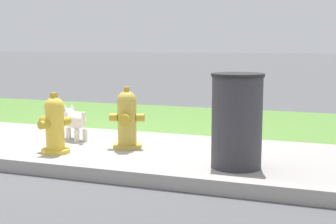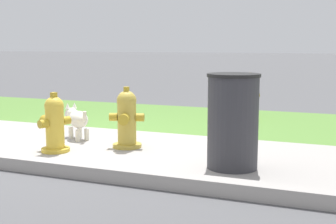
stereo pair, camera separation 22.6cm
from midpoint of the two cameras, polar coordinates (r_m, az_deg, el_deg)
The scene contains 9 objects.
ground_plane at distance 5.48m, azimuth -11.75°, elevation -4.12°, with size 120.00×120.00×0.00m, color #515154.
sidewalk_pavement at distance 5.48m, azimuth -11.75°, elevation -4.07°, with size 18.00×2.07×0.01m, color #9E9993.
grass_verge at distance 7.54m, azimuth -2.41°, elevation -0.56°, with size 18.00×2.63×0.01m, color #568438.
street_curb at distance 4.58m, azimuth -19.11°, elevation -6.08°, with size 18.00×0.16×0.12m, color #9E9993.
fire_hydrant_near_corner at distance 5.22m, azimuth -6.27°, elevation -0.93°, with size 0.40×0.38×0.69m.
fire_hydrant_far_end at distance 5.13m, azimuth -14.90°, elevation -1.55°, with size 0.36×0.39×0.65m.
fire_hydrant_by_grass_verge at distance 7.42m, azimuth 8.15°, elevation 1.90°, with size 0.37×0.34×0.73m.
small_white_dog at distance 5.79m, azimuth -12.41°, elevation -0.96°, with size 0.46×0.38×0.44m.
trash_bin at distance 4.38m, azimuth 6.93°, elevation -1.13°, with size 0.49×0.49×0.89m.
Camera 1 is at (2.71, -4.59, 1.15)m, focal length 50.00 mm.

